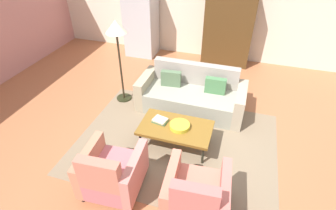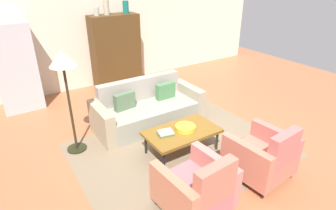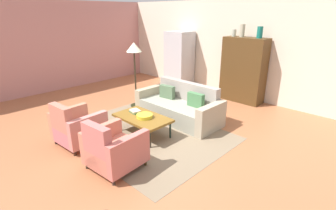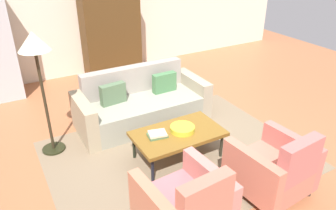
{
  "view_description": "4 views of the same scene",
  "coord_description": "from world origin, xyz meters",
  "px_view_note": "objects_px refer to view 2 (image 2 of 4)",
  "views": [
    {
      "loc": [
        0.58,
        -3.33,
        3.23
      ],
      "look_at": [
        -0.48,
        0.03,
        0.68
      ],
      "focal_mm": 27.83,
      "sensor_mm": 36.0,
      "label": 1
    },
    {
      "loc": [
        -2.62,
        -3.33,
        2.77
      ],
      "look_at": [
        -0.15,
        0.46,
        0.58
      ],
      "focal_mm": 29.99,
      "sensor_mm": 36.0,
      "label": 2
    },
    {
      "loc": [
        3.48,
        -3.3,
        2.45
      ],
      "look_at": [
        -0.16,
        0.47,
        0.53
      ],
      "focal_mm": 27.23,
      "sensor_mm": 36.0,
      "label": 3
    },
    {
      "loc": [
        -2.22,
        -3.33,
        2.73
      ],
      "look_at": [
        -0.31,
        0.08,
        0.71
      ],
      "focal_mm": 34.97,
      "sensor_mm": 36.0,
      "label": 4
    }
  ],
  "objects_px": {
    "book_stack": "(166,133)",
    "vase_small": "(126,7)",
    "coffee_table": "(182,132)",
    "cabinet": "(116,51)",
    "refrigerator": "(15,67)",
    "vase_round": "(106,7)",
    "couch": "(147,110)",
    "fruit_bowl": "(185,128)",
    "armchair_left": "(198,190)",
    "armchair_right": "(264,158)",
    "floor_lamp": "(64,69)",
    "vase_tall": "(96,11)"
  },
  "relations": [
    {
      "from": "armchair_left",
      "to": "book_stack",
      "type": "relative_size",
      "value": 3.27
    },
    {
      "from": "cabinet",
      "to": "book_stack",
      "type": "bearing_deg",
      "value": -101.13
    },
    {
      "from": "couch",
      "to": "coffee_table",
      "type": "xyz_separation_m",
      "value": [
        -0.0,
        -1.19,
        0.08
      ]
    },
    {
      "from": "couch",
      "to": "armchair_left",
      "type": "xyz_separation_m",
      "value": [
        -0.6,
        -2.35,
        0.06
      ]
    },
    {
      "from": "armchair_right",
      "to": "fruit_bowl",
      "type": "bearing_deg",
      "value": 110.15
    },
    {
      "from": "cabinet",
      "to": "vase_tall",
      "type": "bearing_deg",
      "value": -179.32
    },
    {
      "from": "coffee_table",
      "to": "armchair_left",
      "type": "relative_size",
      "value": 1.36
    },
    {
      "from": "armchair_left",
      "to": "armchair_right",
      "type": "xyz_separation_m",
      "value": [
        1.2,
        0.0,
        0.0
      ]
    },
    {
      "from": "vase_tall",
      "to": "cabinet",
      "type": "bearing_deg",
      "value": 0.68
    },
    {
      "from": "coffee_table",
      "to": "cabinet",
      "type": "height_order",
      "value": "cabinet"
    },
    {
      "from": "cabinet",
      "to": "refrigerator",
      "type": "xyz_separation_m",
      "value": [
        -2.33,
        -0.1,
        0.03
      ]
    },
    {
      "from": "vase_tall",
      "to": "vase_small",
      "type": "distance_m",
      "value": 0.75
    },
    {
      "from": "fruit_bowl",
      "to": "vase_small",
      "type": "relative_size",
      "value": 1.12
    },
    {
      "from": "book_stack",
      "to": "cabinet",
      "type": "distance_m",
      "value": 3.5
    },
    {
      "from": "refrigerator",
      "to": "coffee_table",
      "type": "bearing_deg",
      "value": -59.68
    },
    {
      "from": "book_stack",
      "to": "armchair_right",
      "type": "bearing_deg",
      "value": -53.53
    },
    {
      "from": "refrigerator",
      "to": "couch",
      "type": "bearing_deg",
      "value": -47.78
    },
    {
      "from": "book_stack",
      "to": "refrigerator",
      "type": "bearing_deg",
      "value": 116.79
    },
    {
      "from": "armchair_left",
      "to": "vase_tall",
      "type": "distance_m",
      "value": 4.89
    },
    {
      "from": "couch",
      "to": "fruit_bowl",
      "type": "bearing_deg",
      "value": 93.47
    },
    {
      "from": "armchair_right",
      "to": "floor_lamp",
      "type": "bearing_deg",
      "value": 128.78
    },
    {
      "from": "vase_tall",
      "to": "armchair_left",
      "type": "bearing_deg",
      "value": -97.13
    },
    {
      "from": "fruit_bowl",
      "to": "refrigerator",
      "type": "relative_size",
      "value": 0.18
    },
    {
      "from": "book_stack",
      "to": "vase_small",
      "type": "distance_m",
      "value": 3.86
    },
    {
      "from": "armchair_left",
      "to": "refrigerator",
      "type": "distance_m",
      "value": 4.74
    },
    {
      "from": "coffee_table",
      "to": "refrigerator",
      "type": "bearing_deg",
      "value": 120.32
    },
    {
      "from": "armchair_left",
      "to": "refrigerator",
      "type": "relative_size",
      "value": 0.48
    },
    {
      "from": "refrigerator",
      "to": "vase_small",
      "type": "bearing_deg",
      "value": 2.13
    },
    {
      "from": "vase_small",
      "to": "refrigerator",
      "type": "xyz_separation_m",
      "value": [
        -2.68,
        -0.1,
        -1.02
      ]
    },
    {
      "from": "vase_round",
      "to": "floor_lamp",
      "type": "relative_size",
      "value": 0.2
    },
    {
      "from": "armchair_right",
      "to": "refrigerator",
      "type": "relative_size",
      "value": 0.48
    },
    {
      "from": "coffee_table",
      "to": "book_stack",
      "type": "bearing_deg",
      "value": 171.51
    },
    {
      "from": "book_stack",
      "to": "vase_tall",
      "type": "distance_m",
      "value": 3.71
    },
    {
      "from": "vase_tall",
      "to": "vase_round",
      "type": "xyz_separation_m",
      "value": [
        0.25,
        0.0,
        0.07
      ]
    },
    {
      "from": "floor_lamp",
      "to": "couch",
      "type": "bearing_deg",
      "value": 6.33
    },
    {
      "from": "armchair_left",
      "to": "cabinet",
      "type": "height_order",
      "value": "cabinet"
    },
    {
      "from": "coffee_table",
      "to": "vase_round",
      "type": "distance_m",
      "value": 3.8
    },
    {
      "from": "vase_round",
      "to": "coffee_table",
      "type": "bearing_deg",
      "value": -93.83
    },
    {
      "from": "vase_small",
      "to": "refrigerator",
      "type": "relative_size",
      "value": 0.16
    },
    {
      "from": "book_stack",
      "to": "vase_round",
      "type": "height_order",
      "value": "vase_round"
    },
    {
      "from": "book_stack",
      "to": "fruit_bowl",
      "type": "bearing_deg",
      "value": -6.88
    },
    {
      "from": "vase_round",
      "to": "cabinet",
      "type": "bearing_deg",
      "value": 1.81
    },
    {
      "from": "vase_small",
      "to": "fruit_bowl",
      "type": "bearing_deg",
      "value": -100.9
    },
    {
      "from": "coffee_table",
      "to": "armchair_left",
      "type": "height_order",
      "value": "armchair_left"
    },
    {
      "from": "coffee_table",
      "to": "vase_small",
      "type": "xyz_separation_m",
      "value": [
        0.73,
        3.44,
        1.58
      ]
    },
    {
      "from": "cabinet",
      "to": "vase_round",
      "type": "relative_size",
      "value": 5.31
    },
    {
      "from": "couch",
      "to": "armchair_left",
      "type": "height_order",
      "value": "armchair_left"
    },
    {
      "from": "couch",
      "to": "fruit_bowl",
      "type": "xyz_separation_m",
      "value": [
        0.07,
        -1.19,
        0.15
      ]
    },
    {
      "from": "coffee_table",
      "to": "fruit_bowl",
      "type": "distance_m",
      "value": 0.1
    },
    {
      "from": "coffee_table",
      "to": "armchair_right",
      "type": "height_order",
      "value": "armchair_right"
    }
  ]
}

